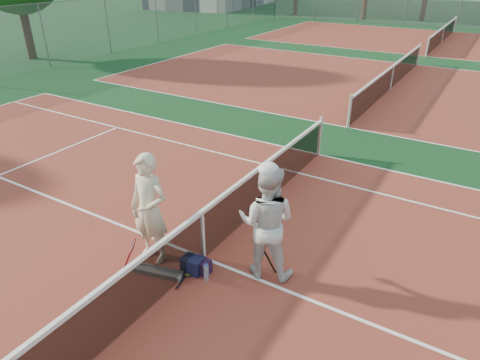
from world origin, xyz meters
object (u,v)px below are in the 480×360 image
net_main (203,235)px  sports_bag_purple (202,266)px  sports_bag_navy (193,265)px  racket_spare (189,272)px  player_b (267,222)px  racket_black_held (266,262)px  water_bottle (206,273)px  racket_red (134,253)px  player_a (150,209)px

net_main → sports_bag_purple: bearing=-59.8°
sports_bag_navy → racket_spare: bearing=-124.4°
net_main → player_b: player_b is taller
racket_black_held → water_bottle: 1.02m
racket_red → sports_bag_navy: 1.06m
player_a → racket_black_held: size_ratio=3.65×
player_b → racket_red: (-2.04, -1.07, -0.73)m
net_main → racket_red: size_ratio=19.54×
racket_spare → sports_bag_navy: size_ratio=1.64×
racket_black_held → sports_bag_navy: (-1.12, -0.58, -0.13)m
player_a → water_bottle: player_a is taller
racket_red → water_bottle: bearing=-23.5°
racket_spare → water_bottle: water_bottle is taller
player_b → racket_red: bearing=12.5°
net_main → sports_bag_purple: net_main is taller
player_b → sports_bag_purple: player_b is taller
racket_black_held → sports_bag_purple: bearing=-23.5°
racket_red → sports_bag_purple: (1.10, 0.49, -0.15)m
net_main → racket_black_held: 1.21m
racket_red → sports_bag_purple: 1.21m
racket_black_held → player_a: bearing=-32.7°
player_a → racket_red: (-0.12, -0.37, -0.74)m
racket_spare → sports_bag_navy: (0.04, 0.06, 0.13)m
player_b → racket_spare: player_b is taller
racket_red → player_a: bearing=32.8°
net_main → player_b: 1.26m
racket_spare → sports_bag_purple: 0.25m
player_a → player_b: size_ratio=1.01×
player_b → water_bottle: player_b is taller
racket_red → racket_spare: 1.02m
racket_red → sports_bag_purple: bearing=-14.5°
player_a → racket_red: size_ratio=3.63×
racket_spare → sports_bag_navy: sports_bag_navy is taller
racket_red → racket_spare: racket_red is taller
player_a → sports_bag_navy: bearing=0.0°
net_main → sports_bag_navy: 0.54m
racket_red → water_bottle: (1.30, 0.35, -0.13)m
sports_bag_purple → player_a: bearing=-172.9°
racket_black_held → racket_red: bearing=-24.8°
player_a → water_bottle: (1.17, -0.02, -0.87)m
player_b → sports_bag_purple: bearing=16.5°
player_a → racket_black_held: 2.19m
net_main → sports_bag_navy: size_ratio=29.93×
net_main → player_a: 1.04m
net_main → player_a: (-0.79, -0.44, 0.51)m
net_main → water_bottle: bearing=-50.1°
player_a → racket_spare: 1.28m
racket_black_held → player_b: bearing=-110.2°
player_b → racket_spare: 1.66m
racket_red → racket_black_held: bearing=-13.2°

